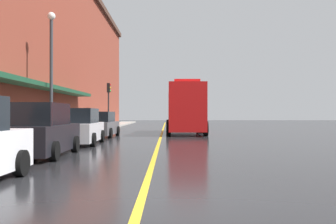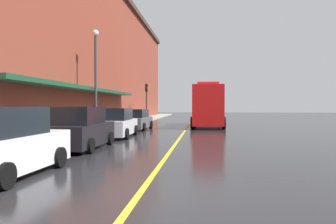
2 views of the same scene
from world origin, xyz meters
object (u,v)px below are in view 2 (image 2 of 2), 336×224
Objects in this scene: parking_meter_1 at (39,127)px; street_lamp_left at (96,69)px; parked_car_0 at (2,144)px; fire_truck at (207,107)px; parked_car_3 at (135,120)px; traffic_light_near at (147,95)px; parked_car_2 at (116,124)px; parked_car_1 at (81,129)px.

street_lamp_left is at bearing 93.81° from parking_meter_1.
fire_truck is at bearing -13.71° from parked_car_0.
parked_car_0 reaches higher than parked_car_3.
parked_car_0 is 30.03m from traffic_light_near.
street_lamp_left reaches higher than parked_car_2.
parked_car_1 is at bearing -75.96° from street_lamp_left.
street_lamp_left is at bearing 153.98° from parked_car_3.
parked_car_1 is at bearing 1.11° from parked_car_0.
parked_car_3 is 12.96m from traffic_light_near.
parked_car_2 is 4.75m from street_lamp_left.
parked_car_3 is 1.09× the size of traffic_light_near.
parked_car_2 is 3.44× the size of parking_meter_1.
traffic_light_near reaches higher than parked_car_2.
traffic_light_near is at bearing 2.78° from parked_car_2.
parked_car_0 is at bearing -81.96° from street_lamp_left.
parked_car_1 is at bearing -20.18° from fire_truck.
traffic_light_near reaches higher than parking_meter_1.
traffic_light_near is at bearing 3.77° from parked_car_0.
parking_meter_1 is 9.62m from street_lamp_left.
street_lamp_left is (-2.05, 2.36, 3.58)m from parked_car_2.
traffic_light_near is at bearing 2.56° from parked_car_1.
parked_car_1 is 24.30m from traffic_light_near.
parking_meter_1 is at bearing 17.63° from parked_car_0.
parking_meter_1 is (-1.33, -1.27, 0.19)m from parked_car_1.
parked_car_2 is at bearing 77.72° from parking_meter_1.
parked_car_0 is 0.64× the size of street_lamp_left.
parked_car_2 reaches higher than parked_car_3.
parked_car_0 is at bearing 179.27° from parked_car_1.
parked_car_0 is 0.95× the size of parked_car_1.
parked_car_3 reaches higher than parking_meter_1.
fire_truck reaches higher than parking_meter_1.
parked_car_1 is at bearing -86.99° from traffic_light_near.
parked_car_1 reaches higher than parked_car_3.
traffic_light_near is (0.06, 25.43, 2.10)m from parking_meter_1.
fire_truck is (5.77, 15.73, 0.95)m from parked_car_1.
parking_meter_1 is (-1.37, -12.76, 0.29)m from parked_car_3.
parked_car_1 is at bearing 177.37° from parked_car_2.
parked_car_1 is at bearing 43.57° from parking_meter_1.
parked_car_0 reaches higher than parked_car_1.
parking_meter_1 is at bearing 133.11° from parked_car_1.
fire_truck is 6.84× the size of parking_meter_1.
fire_truck reaches higher than parked_car_0.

